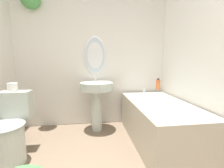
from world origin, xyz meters
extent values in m
cube|color=silver|center=(0.00, 2.58, 1.20)|extent=(2.64, 0.06, 2.40)
ellipsoid|color=silver|center=(0.03, 2.53, 1.20)|extent=(0.36, 0.02, 0.63)
ellipsoid|color=silver|center=(0.03, 2.53, 1.20)|extent=(0.32, 0.01, 0.59)
cube|color=silver|center=(1.29, 1.27, 1.20)|extent=(0.06, 2.67, 2.40)
cylinder|color=#B2BCB2|center=(-0.99, 1.50, 0.21)|extent=(0.40, 0.40, 0.42)
cylinder|color=#97A097|center=(-0.99, 1.50, 0.43)|extent=(0.43, 0.43, 0.02)
cube|color=#B2BCB2|center=(-0.99, 1.80, 0.58)|extent=(0.39, 0.19, 0.33)
cylinder|color=#B2BCB2|center=(0.03, 2.25, 0.33)|extent=(0.17, 0.17, 0.65)
cylinder|color=#B2BCB2|center=(0.03, 2.25, 0.71)|extent=(0.51, 0.51, 0.12)
cylinder|color=silver|center=(0.03, 2.39, 0.83)|extent=(0.02, 0.02, 0.10)
cube|color=#B2A893|center=(0.87, 1.75, 0.27)|extent=(0.74, 1.49, 0.55)
cube|color=#B2BCB2|center=(0.87, 1.75, 0.53)|extent=(0.64, 1.39, 0.04)
cylinder|color=silver|center=(0.87, 2.40, 0.59)|extent=(0.04, 0.04, 0.08)
cylinder|color=#DB6633|center=(1.08, 2.33, 0.71)|extent=(0.07, 0.07, 0.16)
cylinder|color=black|center=(1.08, 2.33, 0.80)|extent=(0.04, 0.04, 0.02)
cylinder|color=white|center=(-0.99, 1.80, 0.80)|extent=(0.11, 0.11, 0.10)
camera|label=1|loc=(-0.08, -0.26, 1.12)|focal=26.00mm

